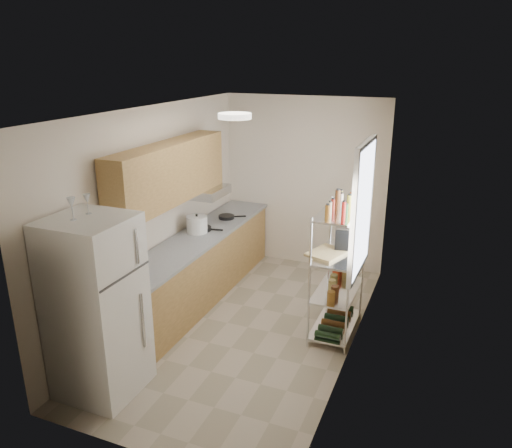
{
  "coord_description": "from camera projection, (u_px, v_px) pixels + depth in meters",
  "views": [
    {
      "loc": [
        2.11,
        -4.92,
        3.15
      ],
      "look_at": [
        0.01,
        0.25,
        1.25
      ],
      "focal_mm": 35.0,
      "sensor_mm": 36.0,
      "label": 1
    }
  ],
  "objects": [
    {
      "name": "room",
      "position": [
        247.0,
        227.0,
        5.66
      ],
      "size": [
        2.52,
        4.42,
        2.62
      ],
      "color": "#B2A490",
      "rests_on": "ground"
    },
    {
      "name": "counter_run",
      "position": [
        197.0,
        268.0,
        6.65
      ],
      "size": [
        0.63,
        3.51,
        0.9
      ],
      "color": "tan",
      "rests_on": "ground"
    },
    {
      "name": "upper_cabinets",
      "position": [
        169.0,
        173.0,
        5.97
      ],
      "size": [
        0.33,
        2.2,
        0.72
      ],
      "primitive_type": "cube",
      "color": "tan",
      "rests_on": "room"
    },
    {
      "name": "range_hood",
      "position": [
        206.0,
        191.0,
        6.78
      ],
      "size": [
        0.5,
        0.6,
        0.12
      ],
      "primitive_type": "cube",
      "color": "#B7BABC",
      "rests_on": "room"
    },
    {
      "name": "window",
      "position": [
        362.0,
        209.0,
        5.45
      ],
      "size": [
        0.06,
        1.0,
        1.46
      ],
      "primitive_type": "cube",
      "color": "white",
      "rests_on": "room"
    },
    {
      "name": "bakers_rack",
      "position": [
        339.0,
        246.0,
        5.63
      ],
      "size": [
        0.45,
        0.9,
        1.73
      ],
      "color": "silver",
      "rests_on": "ground"
    },
    {
      "name": "ceiling_dome",
      "position": [
        235.0,
        116.0,
        4.99
      ],
      "size": [
        0.34,
        0.34,
        0.05
      ],
      "primitive_type": "cylinder",
      "color": "white",
      "rests_on": "room"
    },
    {
      "name": "refrigerator",
      "position": [
        96.0,
        307.0,
        4.71
      ],
      "size": [
        0.73,
        0.73,
        1.78
      ],
      "primitive_type": "cube",
      "color": "white",
      "rests_on": "ground"
    },
    {
      "name": "wine_glass_a",
      "position": [
        72.0,
        209.0,
        4.33
      ],
      "size": [
        0.07,
        0.07,
        0.21
      ],
      "primitive_type": null,
      "color": "silver",
      "rests_on": "refrigerator"
    },
    {
      "name": "wine_glass_b",
      "position": [
        88.0,
        204.0,
        4.51
      ],
      "size": [
        0.07,
        0.07,
        0.19
      ],
      "primitive_type": null,
      "color": "silver",
      "rests_on": "refrigerator"
    },
    {
      "name": "rice_cooker",
      "position": [
        197.0,
        224.0,
        6.64
      ],
      "size": [
        0.28,
        0.28,
        0.22
      ],
      "primitive_type": "cylinder",
      "color": "white",
      "rests_on": "counter_run"
    },
    {
      "name": "frying_pan_large",
      "position": [
        201.0,
        229.0,
        6.74
      ],
      "size": [
        0.31,
        0.31,
        0.05
      ],
      "primitive_type": "cylinder",
      "rotation": [
        0.0,
        0.0,
        0.17
      ],
      "color": "black",
      "rests_on": "counter_run"
    },
    {
      "name": "frying_pan_small",
      "position": [
        226.0,
        217.0,
        7.23
      ],
      "size": [
        0.31,
        0.31,
        0.05
      ],
      "primitive_type": "cylinder",
      "rotation": [
        0.0,
        0.0,
        0.51
      ],
      "color": "black",
      "rests_on": "counter_run"
    },
    {
      "name": "cutting_board",
      "position": [
        327.0,
        253.0,
        5.64
      ],
      "size": [
        0.46,
        0.53,
        0.03
      ],
      "primitive_type": "cube",
      "rotation": [
        0.0,
        0.0,
        -0.33
      ],
      "color": "tan",
      "rests_on": "bakers_rack"
    },
    {
      "name": "espresso_machine",
      "position": [
        343.0,
        237.0,
        5.74
      ],
      "size": [
        0.2,
        0.27,
        0.29
      ],
      "primitive_type": "cube",
      "rotation": [
        0.0,
        0.0,
        0.13
      ],
      "color": "black",
      "rests_on": "bakers_rack"
    },
    {
      "name": "storage_bag",
      "position": [
        338.0,
        272.0,
        6.1
      ],
      "size": [
        0.11,
        0.14,
        0.15
      ],
      "primitive_type": "cube",
      "rotation": [
        0.0,
        0.0,
        -0.09
      ],
      "color": "#992F12",
      "rests_on": "bakers_rack"
    }
  ]
}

